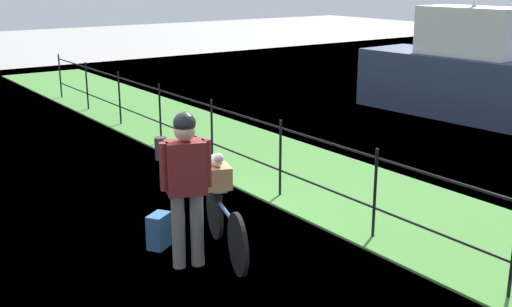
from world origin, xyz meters
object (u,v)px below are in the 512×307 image
Objects in this scene: terrier_dog at (217,160)px; bicycle_main at (225,224)px; moored_boat_near at (468,76)px; mooring_bollard at (161,149)px; backpack_on_paving at (159,231)px; wooden_crate at (216,176)px; cyclist_person at (186,176)px.

bicycle_main is at bearing -18.06° from terrier_dog.
moored_boat_near is (-2.68, 8.08, -0.11)m from terrier_dog.
mooring_bollard is (-3.47, 1.05, -0.81)m from terrier_dog.
backpack_on_paving is at bearing -27.52° from mooring_bollard.
wooden_crate is 0.73m from cyclist_person.
cyclist_person reaches higher than wooden_crate.
moored_boat_near is at bearing 109.23° from cyclist_person.
terrier_dog is 3.71m from mooring_bollard.
cyclist_person reaches higher than backpack_on_paving.
terrier_dog is 1.05m from backpack_on_paving.
moored_boat_near reaches higher than wooden_crate.
backpack_on_paving is (-0.27, -0.62, -0.80)m from terrier_dog.
terrier_dog is 0.07× the size of moored_boat_near.
terrier_dog reaches higher than wooden_crate.
wooden_crate is 0.20× the size of cyclist_person.
bicycle_main is 4.00× the size of backpack_on_paving.
bicycle_main is 0.73m from terrier_dog.
bicycle_main is 3.96m from mooring_bollard.
mooring_bollard is at bearing 30.17° from backpack_on_paving.
wooden_crate reaches higher than bicycle_main.
cyclist_person is 0.34× the size of moored_boat_near.
cyclist_person is at bearing -23.19° from mooring_bollard.
mooring_bollard is (-3.79, 1.15, -0.16)m from bicycle_main.
wooden_crate is 0.85× the size of backpack_on_paving.
bicycle_main is 0.81m from cyclist_person.
backpack_on_paving is (-0.61, -0.03, -0.80)m from cyclist_person.
cyclist_person reaches higher than mooring_bollard.
mooring_bollard is 7.11m from moored_boat_near.
bicycle_main is 4.94× the size of terrier_dog.
mooring_bollard is (-3.44, 1.04, -0.60)m from wooden_crate.
moored_boat_near reaches higher than cyclist_person.
cyclist_person is 9.18m from moored_boat_near.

